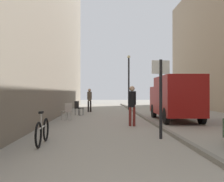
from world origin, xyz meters
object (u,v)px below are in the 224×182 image
delivery_van (175,97)px  cafe_chair_by_doorway (67,110)px  lamp_post (129,79)px  bicycle_leaning (42,131)px  pedestrian_main_foreground (90,99)px  street_sign_post (161,92)px  pedestrian_mid_block (132,103)px  cafe_chair_near_window (78,107)px

delivery_van → cafe_chair_by_doorway: (-5.84, 0.34, -0.72)m
lamp_post → bicycle_leaning: lamp_post is taller
pedestrian_main_foreground → cafe_chair_by_doorway: 6.08m
street_sign_post → cafe_chair_by_doorway: bearing=-61.7°
pedestrian_mid_block → lamp_post: 10.95m
cafe_chair_near_window → pedestrian_mid_block: bearing=58.3°
pedestrian_mid_block → delivery_van: (2.59, 2.18, 0.22)m
pedestrian_main_foreground → cafe_chair_by_doorway: size_ratio=1.93×
pedestrian_main_foreground → pedestrian_mid_block: (2.32, -8.50, 0.00)m
bicycle_leaning → cafe_chair_by_doorway: 6.52m
bicycle_leaning → cafe_chair_near_window: size_ratio=1.88×
cafe_chair_near_window → cafe_chair_by_doorway: (-0.29, -3.22, 0.00)m
cafe_chair_by_doorway → pedestrian_main_foreground: bearing=41.4°
street_sign_post → lamp_post: lamp_post is taller
street_sign_post → cafe_chair_by_doorway: 6.97m
pedestrian_mid_block → pedestrian_main_foreground: bearing=-56.7°
pedestrian_main_foreground → cafe_chair_near_window: (-0.63, -2.77, -0.50)m
cafe_chair_near_window → pedestrian_main_foreground: bearing=-161.9°
pedestrian_mid_block → cafe_chair_by_doorway: 4.14m
cafe_chair_near_window → cafe_chair_by_doorway: same height
bicycle_leaning → cafe_chair_by_doorway: bearing=90.1°
delivery_van → pedestrian_main_foreground: bearing=129.3°
street_sign_post → lamp_post: size_ratio=0.55×
pedestrian_mid_block → delivery_van: bearing=-121.9°
pedestrian_main_foreground → pedestrian_mid_block: same height
pedestrian_main_foreground → delivery_van: 8.01m
pedestrian_main_foreground → cafe_chair_by_doorway: pedestrian_main_foreground is taller
lamp_post → cafe_chair_near_window: (-3.93, -5.05, -2.18)m
cafe_chair_near_window → bicycle_leaning: bearing=30.1°
bicycle_leaning → cafe_chair_by_doorway: (-0.14, 6.51, 0.17)m
lamp_post → bicycle_leaning: bearing=-105.4°
delivery_van → cafe_chair_near_window: 6.62m
pedestrian_mid_block → bicycle_leaning: bearing=70.2°
delivery_van → cafe_chair_near_window: delivery_van is taller
delivery_van → bicycle_leaning: delivery_van is taller
delivery_van → street_sign_post: size_ratio=1.92×
pedestrian_main_foreground → pedestrian_mid_block: size_ratio=1.00×
street_sign_post → cafe_chair_near_window: bearing=-73.8°
bicycle_leaning → cafe_chair_near_window: 9.73m
street_sign_post → bicycle_leaning: size_ratio=1.47×
cafe_chair_by_doorway → lamp_post: bearing=23.1°
pedestrian_mid_block → cafe_chair_by_doorway: (-3.25, 2.52, -0.50)m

